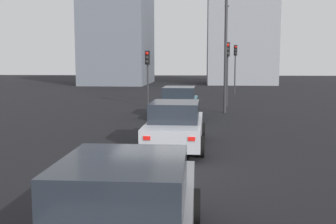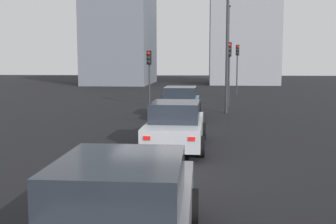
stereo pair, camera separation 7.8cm
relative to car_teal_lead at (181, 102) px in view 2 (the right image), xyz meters
The scene contains 11 objects.
ground_plane 10.59m from the car_teal_lead, behind, with size 160.00×160.00×0.20m, color black.
car_teal_lead is the anchor object (origin of this frame).
car_silver_second 7.67m from the car_teal_lead, behind, with size 4.56×2.01×1.54m.
car_grey_third 15.67m from the car_teal_lead, behind, with size 4.60×2.13×1.54m.
traffic_light_near_left 6.52m from the car_teal_lead, 26.81° to the right, with size 0.32×0.29×4.09m.
traffic_light_near_right 15.60m from the car_teal_lead, 15.11° to the right, with size 0.32×0.29×4.31m.
traffic_light_far_left 6.12m from the car_teal_lead, 23.83° to the left, with size 0.33×0.30×3.58m.
street_lamp_kerbside 4.59m from the car_teal_lead, 50.99° to the right, with size 0.56×0.36×6.91m.
street_lamp_far 13.51m from the car_teal_lead, 13.72° to the right, with size 0.56×0.36×7.43m.
building_facade_left 36.02m from the car_teal_lead, 10.01° to the right, with size 10.96×8.62×12.34m, color gray.
building_facade_center 35.27m from the car_teal_lead, 16.50° to the left, with size 12.97×7.92×15.76m, color slate.
Camera 2 is at (-10.53, -1.03, 2.81)m, focal length 43.86 mm.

